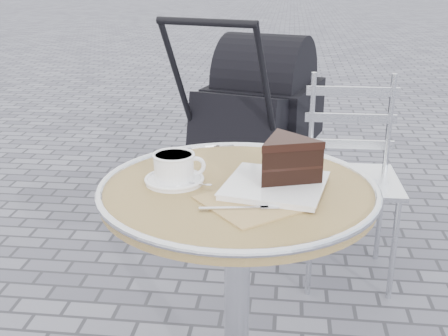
# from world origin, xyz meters

# --- Properties ---
(cafe_table) EXTENTS (0.72, 0.72, 0.74)m
(cafe_table) POSITION_xyz_m (0.00, 0.00, 0.57)
(cafe_table) COLOR silver
(cafe_table) RESTS_ON ground
(cappuccino_set) EXTENTS (0.17, 0.15, 0.08)m
(cappuccino_set) POSITION_xyz_m (-0.17, 0.01, 0.77)
(cappuccino_set) COLOR white
(cappuccino_set) RESTS_ON cafe_table
(cake_plate_set) EXTENTS (0.34, 0.38, 0.13)m
(cake_plate_set) POSITION_xyz_m (0.11, 0.01, 0.79)
(cake_plate_set) COLOR tan
(cake_plate_set) RESTS_ON cafe_table
(bistro_chair) EXTENTS (0.39, 0.39, 0.85)m
(bistro_chair) POSITION_xyz_m (0.38, 0.93, 0.52)
(bistro_chair) COLOR silver
(bistro_chair) RESTS_ON ground
(baby_stroller) EXTENTS (0.73, 1.11, 1.06)m
(baby_stroller) POSITION_xyz_m (-0.04, 1.51, 0.48)
(baby_stroller) COLOR black
(baby_stroller) RESTS_ON ground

